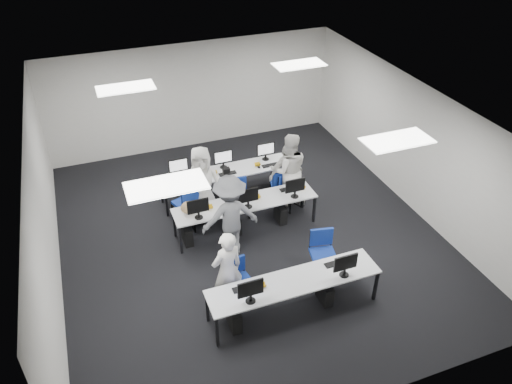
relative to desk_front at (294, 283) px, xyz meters
name	(u,v)px	position (x,y,z in m)	size (l,w,h in m)	color
room	(248,177)	(0.00, 2.40, 0.82)	(9.00, 9.02, 3.00)	black
ceiling_panels	(247,111)	(0.00, 2.40, 2.30)	(5.20, 4.60, 0.02)	white
desk_front	(294,283)	(0.00, 0.00, 0.00)	(3.20, 0.70, 0.73)	silver
desk_mid	(245,204)	(0.00, 2.60, 0.00)	(3.20, 0.70, 0.73)	silver
desk_back	(226,173)	(0.00, 4.00, 0.00)	(3.20, 0.70, 0.73)	silver
equipment_front	(284,299)	(-0.19, -0.02, -0.32)	(2.51, 0.41, 1.19)	#0D1DB3
equipment_mid	(238,218)	(-0.19, 2.58, -0.32)	(2.91, 0.41, 1.19)	white
equipment_back	(233,182)	(0.19, 4.02, -0.32)	(2.91, 0.41, 1.19)	white
chair_0	(240,288)	(-0.82, 0.61, -0.40)	(0.50, 0.53, 0.87)	navy
chair_1	(322,262)	(0.94, 0.68, -0.37)	(0.58, 0.61, 0.98)	navy
chair_2	(199,216)	(-0.94, 3.11, -0.42)	(0.44, 0.48, 0.83)	navy
chair_3	(239,204)	(0.05, 3.20, -0.40)	(0.52, 0.55, 0.90)	navy
chair_4	(289,197)	(1.26, 3.04, -0.41)	(0.56, 0.58, 0.85)	navy
chair_5	(187,210)	(-1.16, 3.35, -0.37)	(0.64, 0.67, 0.99)	navy
chair_6	(236,199)	(0.06, 3.46, -0.42)	(0.49, 0.52, 0.82)	navy
chair_7	(280,191)	(1.16, 3.37, -0.40)	(0.54, 0.57, 0.88)	navy
handbag	(189,207)	(-1.24, 2.66, 0.20)	(0.36, 0.23, 0.29)	#9B7F50
student_0	(227,270)	(-1.07, 0.57, 0.16)	(0.61, 0.40, 1.68)	white
student_1	(289,170)	(1.30, 3.22, 0.24)	(0.90, 0.70, 1.84)	white
student_2	(202,185)	(-0.77, 3.32, 0.24)	(0.90, 0.59, 1.85)	white
student_3	(286,175)	(1.25, 3.25, 0.11)	(0.92, 0.38, 1.57)	white
photographer	(230,216)	(-0.54, 2.00, 0.24)	(1.19, 0.69, 1.85)	slate
dslr_camera	(226,170)	(-0.53, 2.18, 1.23)	(0.14, 0.18, 0.10)	black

